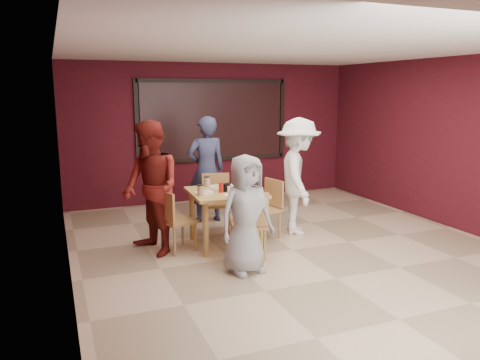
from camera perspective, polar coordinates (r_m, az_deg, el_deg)
name	(u,v)px	position (r m, az deg, el deg)	size (l,w,h in m)	color
floor	(293,250)	(6.84, 6.44, -8.46)	(7.00, 7.00, 0.00)	#C7AE8A
window_blinds	(214,120)	(9.64, -3.21, 7.27)	(3.00, 0.02, 1.50)	black
dining_table	(226,198)	(6.84, -1.77, -2.20)	(1.08, 1.08, 0.96)	tan
chair_front	(249,221)	(6.26, 1.15, -5.07)	(0.54, 0.54, 0.95)	#A97941
chair_back	(216,199)	(7.60, -2.92, -2.31)	(0.55, 0.55, 0.93)	#A97941
chair_left	(174,218)	(6.64, -8.09, -4.55)	(0.53, 0.53, 0.88)	#A97941
chair_right	(268,205)	(7.25, 3.40, -3.06)	(0.52, 0.52, 0.90)	#A97941
diner_front	(246,214)	(5.79, 0.73, -4.21)	(0.73, 0.48, 1.50)	#949494
diner_back	(206,169)	(8.06, -4.13, 1.29)	(0.67, 0.44, 1.83)	#303455
diner_left	(151,188)	(6.54, -10.79, -0.99)	(0.91, 0.71, 1.87)	maroon
diner_right	(298,176)	(7.44, 7.10, 0.46)	(1.19, 0.68, 1.84)	white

